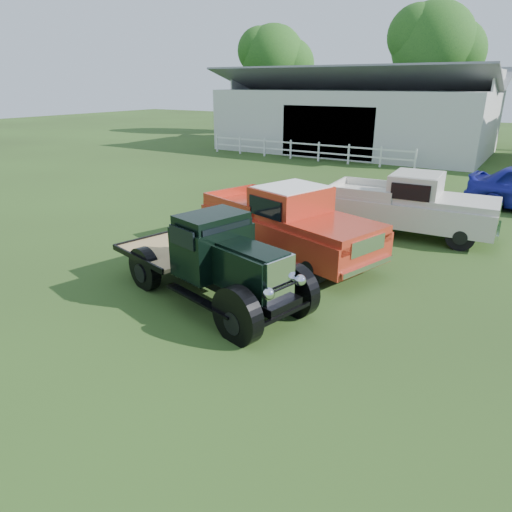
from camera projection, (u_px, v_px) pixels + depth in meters
The scene contains 8 objects.
ground at pixel (218, 317), 9.69m from camera, with size 120.00×120.00×0.00m, color #283C18.
shed_left at pixel (356, 111), 32.73m from camera, with size 18.80×10.20×5.60m, color #B8B9AE, non-canonical shape.
fence_rail at pixel (304, 150), 29.27m from camera, with size 14.20×0.16×1.20m, color white, non-canonical shape.
tree_a at pixel (273, 76), 42.88m from camera, with size 6.30×6.30×10.50m, color #193D15, non-canonical shape.
tree_b at pixel (430, 68), 36.50m from camera, with size 6.90×6.90×11.50m, color #193D15, non-canonical shape.
vintage_flatbed at pixel (210, 257), 10.22m from camera, with size 5.13×2.03×2.03m, color black, non-canonical shape.
red_pickup at pixel (288, 221), 12.75m from camera, with size 5.68×2.18×2.07m, color #AF2D19, non-canonical shape.
white_pickup at pixel (410, 205), 14.72m from camera, with size 5.35×2.08×1.97m, color beige, non-canonical shape.
Camera 1 is at (5.28, -6.83, 4.66)m, focal length 32.00 mm.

